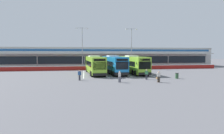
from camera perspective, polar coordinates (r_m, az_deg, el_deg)
name	(u,v)px	position (r m, az deg, el deg)	size (l,w,h in m)	color
ground_plane	(120,77)	(30.58, 2.65, -3.39)	(200.00, 200.00, 0.00)	#56565B
terminal_building	(104,57)	(56.93, -2.77, 3.24)	(70.00, 13.00, 6.00)	silver
red_barrier_wall	(109,68)	(44.74, -1.06, -0.22)	(60.00, 0.40, 1.10)	maroon
coach_bus_leftmost	(95,65)	(35.91, -5.65, 0.61)	(3.76, 12.32, 3.78)	#8CC633
coach_bus_left_centre	(114,65)	(36.32, 0.56, 0.67)	(3.76, 12.32, 3.78)	#1972B7
coach_bus_centre	(133,65)	(37.22, 6.85, 0.73)	(3.76, 12.32, 3.78)	#8CC633
bay_stripe_far_west	(84,74)	(35.92, -9.20, -2.28)	(0.14, 13.00, 0.01)	silver
bay_stripe_west	(104,74)	(36.14, -2.52, -2.19)	(0.14, 13.00, 0.01)	silver
bay_stripe_mid_west	(124,73)	(36.84, 3.99, -2.07)	(0.14, 13.00, 0.01)	silver
bay_stripe_centre	(143,73)	(37.99, 10.18, -1.93)	(0.14, 13.00, 0.01)	silver
pedestrian_with_handbag	(159,76)	(26.03, 14.95, -2.99)	(0.64, 0.31, 1.62)	#4C4238
pedestrian_in_dark_coat	(120,76)	(25.17, 2.50, -3.06)	(0.42, 0.47, 1.62)	slate
pedestrian_child	(80,75)	(27.44, -10.55, -2.51)	(0.51, 0.41, 1.62)	#33333D
pedestrian_near_bin	(147,74)	(28.45, 11.21, -2.28)	(0.53, 0.39, 1.62)	#33333D
lamp_post_west	(82,45)	(46.99, -9.67, 6.94)	(3.24, 0.28, 11.00)	#9E9EA3
lamp_post_centre	(131,46)	(48.28, 6.36, 6.90)	(3.24, 0.28, 11.00)	#9E9EA3
litter_bin	(177,76)	(30.95, 20.41, -2.69)	(0.54, 0.54, 0.93)	#2D5133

